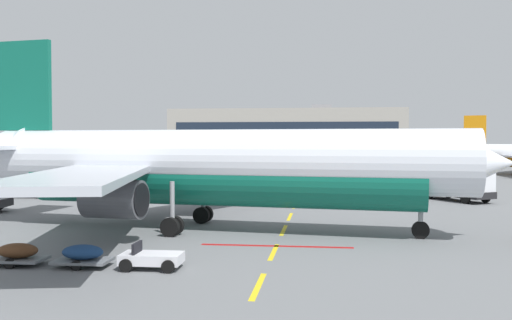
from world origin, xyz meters
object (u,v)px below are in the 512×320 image
object	(u,v)px
airliner_foreground	(210,166)
baggage_train	(51,254)
ground_power_truck	(459,183)
fuel_service_truck	(23,180)
airliner_far_center	(9,156)

from	to	relation	value
airliner_foreground	baggage_train	bearing A→B (deg)	-114.91
airliner_foreground	ground_power_truck	xyz separation A→B (m)	(19.14, 18.80, -2.30)
ground_power_truck	baggage_train	xyz separation A→B (m)	(-24.08, -29.43, -1.11)
airliner_foreground	fuel_service_truck	bearing A→B (deg)	142.32
airliner_far_center	ground_power_truck	size ratio (longest dim) A/B	3.56
airliner_foreground	fuel_service_truck	xyz separation A→B (m)	(-22.07, 17.05, -2.30)
ground_power_truck	baggage_train	size ratio (longest dim) A/B	0.62
airliner_far_center	fuel_service_truck	world-z (taller)	airliner_far_center
airliner_far_center	baggage_train	distance (m)	63.21
airliner_foreground	airliner_far_center	xyz separation A→B (m)	(-38.91, 42.61, -0.65)
ground_power_truck	baggage_train	world-z (taller)	ground_power_truck
airliner_far_center	ground_power_truck	distance (m)	62.77
airliner_foreground	fuel_service_truck	world-z (taller)	airliner_foreground
airliner_foreground	airliner_far_center	size ratio (longest dim) A/B	1.36
fuel_service_truck	airliner_foreground	bearing A→B (deg)	-37.68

